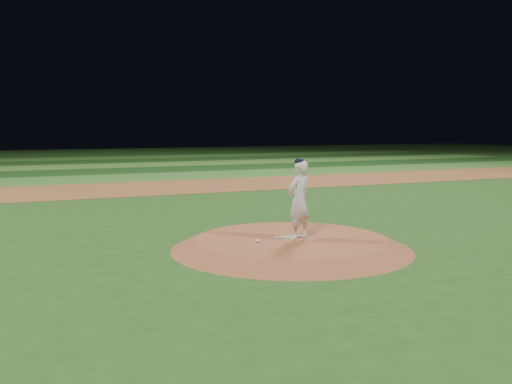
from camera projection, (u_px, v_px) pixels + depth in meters
name	position (u px, v px, depth m)	size (l,w,h in m)	color
ground	(291.00, 249.00, 13.06)	(120.00, 120.00, 0.00)	#244F19
infield_dirt_band	(149.00, 188.00, 25.78)	(70.00, 6.00, 0.02)	brown
outfield_stripe_0	(125.00, 178.00, 30.77)	(70.00, 5.00, 0.02)	#377129
outfield_stripe_1	(110.00, 171.00, 35.32)	(70.00, 5.00, 0.02)	#173F14
outfield_stripe_2	(97.00, 166.00, 39.86)	(70.00, 5.00, 0.02)	#447C2D
outfield_stripe_3	(88.00, 162.00, 44.40)	(70.00, 5.00, 0.02)	#183F14
outfield_stripe_4	(80.00, 158.00, 48.95)	(70.00, 5.00, 0.02)	#326926
outfield_stripe_5	(73.00, 156.00, 53.49)	(70.00, 5.00, 0.02)	#1C4917
pitchers_mound	(291.00, 243.00, 13.04)	(5.50, 5.50, 0.25)	#9E5431
pitching_rubber	(288.00, 237.00, 13.08)	(0.61, 0.15, 0.03)	beige
rosin_bag	(258.00, 241.00, 12.57)	(0.11, 0.11, 0.06)	white
pitcher_on_mound	(299.00, 200.00, 12.81)	(0.76, 0.64, 1.84)	silver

